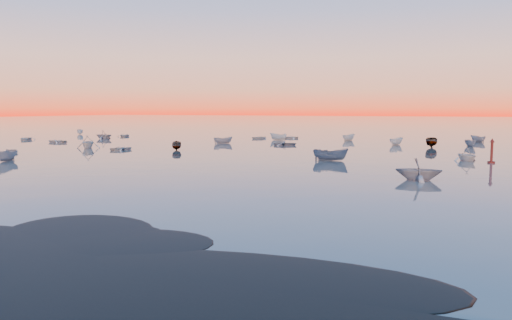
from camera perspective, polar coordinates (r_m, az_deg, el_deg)
The scene contains 5 objects.
ground at distance 119.65m, azimuth 12.26°, elevation 2.88°, with size 600.00×600.00×0.00m, color #625A52.
moored_fleet at distance 73.88m, azimuth 5.98°, elevation 1.21°, with size 124.00×58.00×1.20m, color beige, non-canonical shape.
boat_near_center at distance 58.36m, azimuth 8.50°, elevation -0.06°, with size 4.09×1.73×1.42m, color #39516D.
boat_near_right at distance 62.26m, azimuth 22.91°, elevation -0.09°, with size 3.31×1.49×1.16m, color beige.
channel_marker at distance 61.00m, azimuth 25.33°, elevation 0.74°, with size 0.79×0.79×2.82m.
Camera 1 is at (20.40, -17.75, 5.97)m, focal length 35.00 mm.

